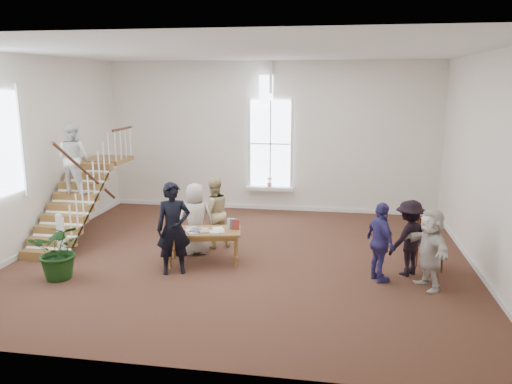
% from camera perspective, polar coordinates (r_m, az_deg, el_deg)
% --- Properties ---
extents(ground, '(10.00, 10.00, 0.00)m').
position_cam_1_polar(ground, '(11.33, -1.46, -7.55)').
color(ground, '#48291C').
rests_on(ground, ground).
extents(room_shell, '(10.49, 10.00, 10.00)m').
position_cam_1_polar(room_shell, '(15.38, 1.60, -0.61)').
color(room_shell, silver).
rests_on(room_shell, ground).
extents(staircase, '(1.10, 4.10, 2.92)m').
position_cam_1_polar(staircase, '(13.08, -19.89, 1.77)').
color(staircase, brown).
rests_on(staircase, ground).
extents(library_table, '(1.72, 1.09, 0.80)m').
position_cam_1_polar(library_table, '(10.87, -6.05, -4.80)').
color(library_table, brown).
rests_on(library_table, ground).
extents(police_officer, '(0.82, 0.69, 1.91)m').
position_cam_1_polar(police_officer, '(10.33, -9.41, -4.13)').
color(police_officer, black).
rests_on(police_officer, ground).
extents(elderly_woman, '(0.94, 0.78, 1.65)m').
position_cam_1_polar(elderly_woman, '(11.49, -6.92, -3.05)').
color(elderly_woman, beige).
rests_on(elderly_woman, ground).
extents(person_yellow, '(1.05, 0.99, 1.71)m').
position_cam_1_polar(person_yellow, '(11.87, -4.86, -2.34)').
color(person_yellow, tan).
rests_on(person_yellow, ground).
extents(woman_cluster_a, '(0.75, 1.02, 1.60)m').
position_cam_1_polar(woman_cluster_a, '(10.12, 14.04, -5.61)').
color(woman_cluster_a, navy).
rests_on(woman_cluster_a, ground).
extents(woman_cluster_b, '(1.14, 1.11, 1.57)m').
position_cam_1_polar(woman_cluster_b, '(10.63, 17.08, -5.03)').
color(woman_cluster_b, black).
rests_on(woman_cluster_b, ground).
extents(woman_cluster_c, '(0.96, 1.53, 1.57)m').
position_cam_1_polar(woman_cluster_c, '(10.06, 19.26, -6.15)').
color(woman_cluster_c, silver).
rests_on(woman_cluster_c, ground).
extents(floor_plant, '(1.27, 1.18, 1.17)m').
position_cam_1_polar(floor_plant, '(10.77, -21.51, -6.23)').
color(floor_plant, '#143711').
rests_on(floor_plant, ground).
extents(side_chair, '(0.57, 0.57, 1.10)m').
position_cam_1_polar(side_chair, '(11.16, 19.15, -5.21)').
color(side_chair, '#371E0F').
rests_on(side_chair, ground).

